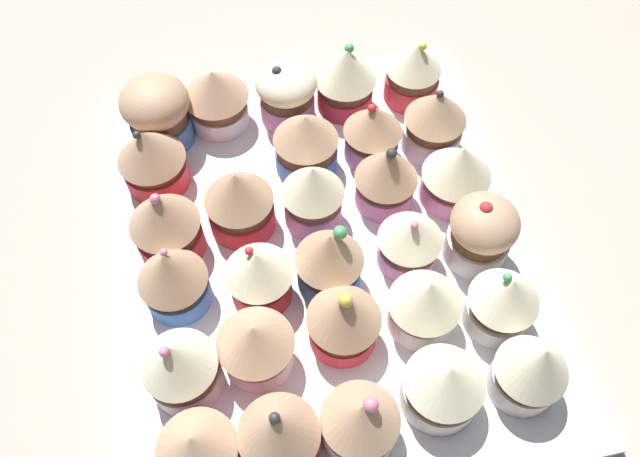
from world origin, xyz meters
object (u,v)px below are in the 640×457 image
(cupcake_0, at_px, (157,112))
(cupcake_2, at_px, (165,223))
(cupcake_13, at_px, (316,193))
(cupcake_25, at_px, (457,172))
(cupcake_3, at_px, (172,278))
(cupcake_10, at_px, (279,433))
(cupcake_6, at_px, (216,97))
(cupcake_12, at_px, (306,142))
(cupcake_11, at_px, (282,93))
(cupcake_1, at_px, (151,157))
(cupcake_18, at_px, (373,131))
(cupcake_17, at_px, (346,78))
(cupcake_24, at_px, (435,120))
(cupcake_27, at_px, (503,300))
(cupcake_14, at_px, (334,258))
(cupcake_9, at_px, (256,344))
(cupcake_4, at_px, (180,366))
(cupcake_16, at_px, (360,420))
(cupcake_19, at_px, (387,176))
(cupcake_22, at_px, (444,384))
(cupcake_20, at_px, (410,240))
(cupcake_8, at_px, (259,274))
(cupcake_7, at_px, (239,200))
(baking_tray, at_px, (320,249))
(cupcake_21, at_px, (425,303))
(cupcake_15, at_px, (339,319))
(cupcake_28, at_px, (532,369))
(cupcake_23, at_px, (413,72))

(cupcake_0, relative_size, cupcake_2, 0.91)
(cupcake_13, relative_size, cupcake_25, 1.07)
(cupcake_3, xyz_separation_m, cupcake_10, (0.14, 0.06, 0.00))
(cupcake_0, relative_size, cupcake_6, 1.07)
(cupcake_0, xyz_separation_m, cupcake_12, (0.07, 0.14, -0.00))
(cupcake_11, xyz_separation_m, cupcake_25, (0.13, 0.14, 0.00))
(cupcake_1, bearing_deg, cupcake_18, 86.86)
(cupcake_17, distance_m, cupcake_24, 0.10)
(cupcake_24, bearing_deg, cupcake_27, -1.16)
(cupcake_14, bearing_deg, cupcake_9, -51.77)
(cupcake_4, relative_size, cupcake_16, 1.11)
(cupcake_19, height_order, cupcake_22, cupcake_19)
(cupcake_0, xyz_separation_m, cupcake_19, (0.12, 0.20, 0.00))
(cupcake_20, bearing_deg, cupcake_11, -157.86)
(cupcake_8, height_order, cupcake_11, cupcake_8)
(cupcake_9, bearing_deg, cupcake_7, 177.29)
(cupcake_10, bearing_deg, cupcake_9, -175.44)
(baking_tray, distance_m, cupcake_27, 0.17)
(cupcake_13, distance_m, cupcake_21, 0.14)
(cupcake_4, relative_size, cupcake_11, 1.13)
(cupcake_4, height_order, cupcake_16, cupcake_4)
(cupcake_2, relative_size, cupcake_20, 1.21)
(cupcake_0, height_order, cupcake_20, cupcake_0)
(cupcake_2, bearing_deg, cupcake_8, 48.36)
(cupcake_15, bearing_deg, baking_tray, 177.34)
(cupcake_11, xyz_separation_m, cupcake_16, (0.33, -0.00, -0.00))
(cupcake_8, bearing_deg, cupcake_17, 149.07)
(cupcake_0, distance_m, cupcake_28, 0.41)
(cupcake_17, bearing_deg, cupcake_18, 8.16)
(cupcake_10, distance_m, cupcake_23, 0.39)
(cupcake_7, relative_size, cupcake_27, 1.01)
(cupcake_13, relative_size, cupcake_27, 1.03)
(cupcake_3, bearing_deg, cupcake_9, 39.68)
(cupcake_2, bearing_deg, cupcake_12, 115.84)
(cupcake_22, bearing_deg, cupcake_17, -179.91)
(cupcake_18, relative_size, cupcake_19, 0.92)
(cupcake_8, height_order, cupcake_24, cupcake_24)
(cupcake_24, bearing_deg, cupcake_18, -90.87)
(cupcake_7, bearing_deg, cupcake_12, 127.45)
(baking_tray, distance_m, cupcake_17, 0.18)
(cupcake_18, relative_size, cupcake_24, 0.93)
(cupcake_0, relative_size, cupcake_14, 0.93)
(cupcake_16, distance_m, cupcake_17, 0.34)
(cupcake_9, bearing_deg, cupcake_13, 149.78)
(cupcake_3, bearing_deg, cupcake_24, 114.34)
(cupcake_0, relative_size, cupcake_20, 1.10)
(cupcake_11, xyz_separation_m, cupcake_20, (0.19, 0.08, -0.00))
(cupcake_1, xyz_separation_m, cupcake_8, (0.14, 0.08, -0.00))
(cupcake_9, height_order, cupcake_10, cupcake_10)
(cupcake_13, xyz_separation_m, cupcake_28, (0.19, 0.13, -0.00))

